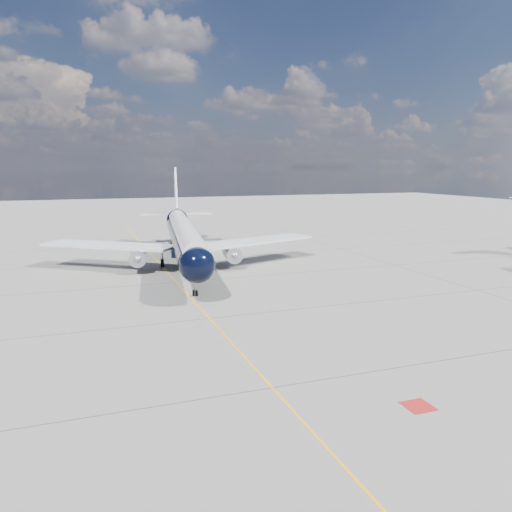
% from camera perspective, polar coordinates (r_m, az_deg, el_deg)
% --- Properties ---
extents(ground, '(320.00, 320.00, 0.00)m').
position_cam_1_polar(ground, '(63.61, -9.95, -2.01)').
color(ground, gray).
rests_on(ground, ground).
extents(taxiway_centerline, '(0.16, 160.00, 0.01)m').
position_cam_1_polar(taxiway_centerline, '(58.80, -9.08, -2.98)').
color(taxiway_centerline, '#FFB00D').
rests_on(taxiway_centerline, ground).
extents(red_marking, '(1.60, 1.60, 0.01)m').
position_cam_1_polar(red_marking, '(30.53, 18.05, -16.00)').
color(red_marking, maroon).
rests_on(red_marking, ground).
extents(main_airliner, '(37.19, 45.64, 13.21)m').
position_cam_1_polar(main_airliner, '(67.89, -8.23, 2.31)').
color(main_airliner, black).
rests_on(main_airliner, ground).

